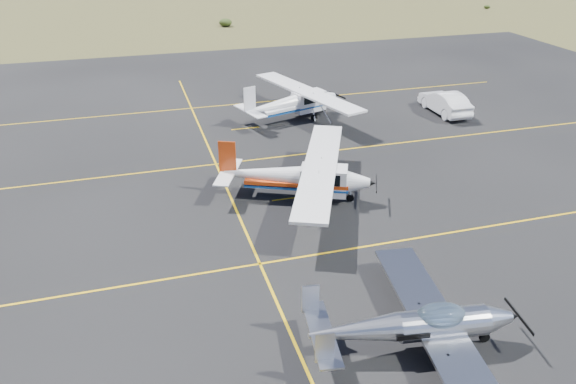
{
  "coord_description": "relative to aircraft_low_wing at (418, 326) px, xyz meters",
  "views": [
    {
      "loc": [
        -10.5,
        -17.65,
        13.64
      ],
      "look_at": [
        -3.79,
        5.22,
        1.6
      ],
      "focal_mm": 35.0,
      "sensor_mm": 36.0,
      "label": 1
    }
  ],
  "objects": [
    {
      "name": "ground",
      "position": [
        2.06,
        4.6,
        -1.04
      ],
      "size": [
        1600.0,
        1600.0,
        0.0
      ],
      "primitive_type": "plane",
      "color": "#383D1C",
      "rests_on": "ground"
    },
    {
      "name": "apron",
      "position": [
        2.06,
        11.6,
        -1.04
      ],
      "size": [
        72.0,
        72.0,
        0.02
      ],
      "primitive_type": "cube",
      "color": "black",
      "rests_on": "ground"
    },
    {
      "name": "aircraft_low_wing",
      "position": [
        0.0,
        0.0,
        0.0
      ],
      "size": [
        7.27,
        10.06,
        2.17
      ],
      "rotation": [
        0.0,
        0.0,
        -0.14
      ],
      "color": "#BBBDC2",
      "rests_on": "apron"
    },
    {
      "name": "aircraft_cessna",
      "position": [
        -0.59,
        12.03,
        0.3
      ],
      "size": [
        8.64,
        11.47,
        3.01
      ],
      "rotation": [
        0.0,
        0.0,
        -0.42
      ],
      "color": "silver",
      "rests_on": "apron"
    },
    {
      "name": "aircraft_plain",
      "position": [
        2.84,
        24.07,
        0.27
      ],
      "size": [
        7.88,
        11.54,
        2.95
      ],
      "rotation": [
        0.0,
        0.0,
        0.3
      ],
      "color": "white",
      "rests_on": "apron"
    },
    {
      "name": "sedan",
      "position": [
        14.02,
        22.17,
        -0.2
      ],
      "size": [
        1.77,
        5.06,
        1.67
      ],
      "primitive_type": "imported",
      "rotation": [
        0.0,
        0.0,
        3.14
      ],
      "color": "white",
      "rests_on": "apron"
    }
  ]
}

